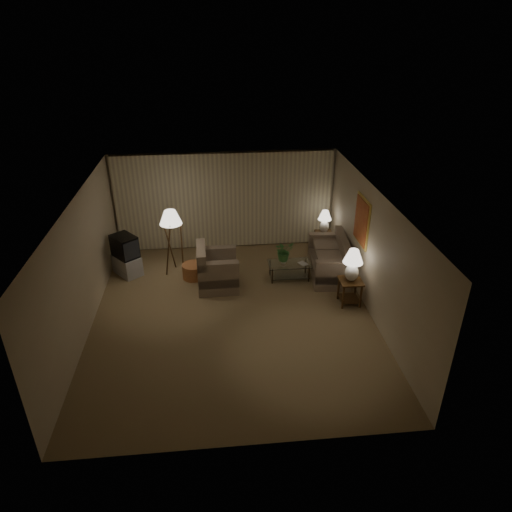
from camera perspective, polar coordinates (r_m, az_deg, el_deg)
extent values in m
plane|color=olive|center=(10.12, -2.90, -7.25)|extent=(7.00, 7.00, 0.00)
cube|color=beige|center=(12.61, -3.93, 6.97)|extent=(6.00, 0.04, 2.70)
cube|color=beige|center=(9.78, -20.93, -1.28)|extent=(0.04, 7.00, 2.70)
cube|color=beige|center=(9.98, 14.38, 0.34)|extent=(0.04, 7.00, 2.70)
cube|color=white|center=(8.86, -3.31, 7.25)|extent=(6.00, 7.00, 0.04)
cube|color=beige|center=(12.54, -3.92, 6.85)|extent=(5.85, 0.12, 2.65)
cube|color=gold|center=(10.49, 13.11, 4.27)|extent=(0.03, 0.90, 1.10)
cube|color=#AB361F|center=(10.48, 12.98, 4.27)|extent=(0.02, 0.80, 1.00)
cube|color=gray|center=(11.65, 9.03, -1.37)|extent=(1.90, 1.22, 0.40)
cube|color=gray|center=(11.03, -4.77, -2.74)|extent=(1.05, 1.00, 0.44)
cube|color=#37210F|center=(10.38, 11.76, -3.08)|extent=(0.50, 0.50, 0.04)
cube|color=#37210F|center=(10.62, 11.52, -5.22)|extent=(0.43, 0.43, 0.02)
cylinder|color=#37210F|center=(10.32, 10.84, -5.14)|extent=(0.05, 0.05, 0.56)
cylinder|color=#37210F|center=(10.64, 10.27, -3.99)|extent=(0.05, 0.05, 0.56)
cylinder|color=#37210F|center=(10.43, 12.96, -4.99)|extent=(0.05, 0.05, 0.56)
cylinder|color=#37210F|center=(10.75, 12.33, -3.85)|extent=(0.05, 0.05, 0.56)
cube|color=#37210F|center=(12.59, 8.46, 2.91)|extent=(0.45, 0.38, 0.04)
cube|color=#37210F|center=(12.79, 8.32, 1.03)|extent=(0.38, 0.32, 0.02)
cylinder|color=#37210F|center=(12.56, 7.74, 1.37)|extent=(0.05, 0.05, 0.56)
cylinder|color=#37210F|center=(12.80, 7.47, 1.92)|extent=(0.05, 0.05, 0.56)
cylinder|color=#37210F|center=(12.64, 9.28, 1.44)|extent=(0.05, 0.05, 0.56)
cylinder|color=#37210F|center=(12.88, 8.98, 1.97)|extent=(0.05, 0.05, 0.56)
ellipsoid|color=white|center=(10.27, 11.87, -2.06)|extent=(0.31, 0.31, 0.39)
cylinder|color=white|center=(10.16, 11.99, -0.89)|extent=(0.03, 0.03, 0.09)
cone|color=beige|center=(10.08, 12.09, -0.01)|extent=(0.44, 0.44, 0.31)
ellipsoid|color=white|center=(12.52, 8.52, 3.65)|extent=(0.25, 0.25, 0.32)
cylinder|color=white|center=(12.44, 8.58, 4.47)|extent=(0.03, 0.03, 0.07)
cone|color=beige|center=(12.39, 8.63, 5.09)|extent=(0.36, 0.36, 0.25)
cube|color=silver|center=(11.26, 4.21, -0.97)|extent=(1.05, 0.57, 0.02)
cube|color=silver|center=(11.41, 4.16, -2.32)|extent=(0.97, 0.50, 0.01)
cylinder|color=#3E2D18|center=(11.11, 2.06, -2.55)|extent=(0.04, 0.04, 0.40)
cylinder|color=#3E2D18|center=(11.48, 1.77, -1.48)|extent=(0.04, 0.04, 0.40)
cylinder|color=#3E2D18|center=(11.26, 6.63, -2.30)|extent=(0.04, 0.04, 0.40)
cylinder|color=#3E2D18|center=(11.62, 6.21, -1.25)|extent=(0.04, 0.04, 0.40)
cube|color=#9B9C9E|center=(11.95, -15.79, -1.08)|extent=(1.18, 1.18, 0.50)
cube|color=black|center=(11.72, -16.11, 1.18)|extent=(1.09, 1.09, 0.55)
cylinder|color=#37210F|center=(11.30, -10.57, 3.87)|extent=(0.04, 0.04, 0.24)
cone|color=beige|center=(11.22, -10.65, 4.78)|extent=(0.55, 0.55, 0.34)
cylinder|color=#B46F3C|center=(11.47, -7.81, -1.87)|extent=(0.62, 0.62, 0.37)
imported|color=white|center=(11.20, 3.47, -0.66)|extent=(0.17, 0.17, 0.14)
imported|color=#3B7F38|center=(11.05, 3.52, 0.83)|extent=(0.58, 0.55, 0.51)
imported|color=olive|center=(11.21, 5.56, -1.07)|extent=(0.26, 0.29, 0.02)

